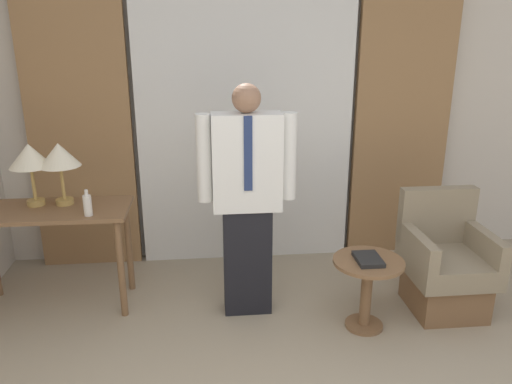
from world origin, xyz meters
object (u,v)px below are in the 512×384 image
object	(u,v)px
armchair	(445,267)
book	(368,259)
table_lamp_right	(59,157)
desk	(50,226)
table_lamp_left	(30,158)
person	(247,195)
bottle_near_edge	(88,205)
side_table	(367,282)

from	to	relation	value
armchair	book	bearing A→B (deg)	-162.05
table_lamp_right	book	world-z (taller)	table_lamp_right
desk	table_lamp_left	world-z (taller)	table_lamp_left
desk	armchair	xyz separation A→B (m)	(2.89, -0.32, -0.32)
armchair	person	bearing A→B (deg)	175.63
bottle_near_edge	table_lamp_left	bearing A→B (deg)	148.62
table_lamp_right	side_table	bearing A→B (deg)	-16.08
book	bottle_near_edge	bearing A→B (deg)	169.07
table_lamp_left	book	size ratio (longest dim) A/B	1.98
desk	bottle_near_edge	world-z (taller)	bottle_near_edge
side_table	book	world-z (taller)	book
table_lamp_left	bottle_near_edge	xyz separation A→B (m)	(0.43, -0.26, -0.28)
table_lamp_left	bottle_near_edge	bearing A→B (deg)	-31.38
table_lamp_right	person	bearing A→B (deg)	-12.75
bottle_near_edge	book	world-z (taller)	bottle_near_edge
desk	table_lamp_left	size ratio (longest dim) A/B	2.52
person	side_table	bearing A→B (deg)	-21.34
person	armchair	bearing A→B (deg)	-4.37
desk	book	world-z (taller)	desk
bottle_near_edge	armchair	bearing A→B (deg)	-3.34
table_lamp_left	book	bearing A→B (deg)	-15.12
table_lamp_right	armchair	world-z (taller)	table_lamp_right
desk	bottle_near_edge	distance (m)	0.42
side_table	person	bearing A→B (deg)	158.66
side_table	book	xyz separation A→B (m)	(-0.01, -0.01, 0.18)
table_lamp_left	person	bearing A→B (deg)	-11.09
armchair	side_table	size ratio (longest dim) A/B	1.70
bottle_near_edge	side_table	size ratio (longest dim) A/B	0.36
desk	table_lamp_right	distance (m)	0.51
table_lamp_left	armchair	world-z (taller)	table_lamp_left
table_lamp_left	side_table	xyz separation A→B (m)	(2.33, -0.61, -0.79)
armchair	desk	bearing A→B (deg)	173.68
book	side_table	bearing A→B (deg)	57.06
side_table	armchair	bearing A→B (deg)	17.06
desk	table_lamp_right	size ratio (longest dim) A/B	2.52
side_table	book	distance (m)	0.18
person	desk	bearing A→B (deg)	171.71
table_lamp_right	side_table	size ratio (longest dim) A/B	0.89
desk	table_lamp_right	world-z (taller)	table_lamp_right
armchair	bottle_near_edge	bearing A→B (deg)	176.66
bottle_near_edge	side_table	distance (m)	2.00
table_lamp_left	side_table	world-z (taller)	table_lamp_left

